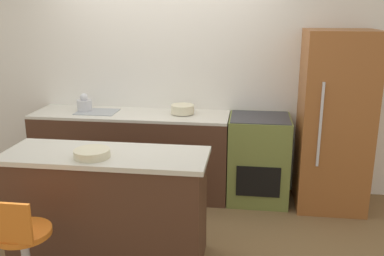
% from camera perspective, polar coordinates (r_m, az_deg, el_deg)
% --- Properties ---
extents(ground_plane, '(14.00, 14.00, 0.00)m').
position_cam_1_polar(ground_plane, '(4.71, -4.97, -10.19)').
color(ground_plane, brown).
extents(wall_back, '(8.00, 0.06, 2.60)m').
position_cam_1_polar(wall_back, '(4.92, -3.68, 6.91)').
color(wall_back, white).
rests_on(wall_back, ground_plane).
extents(back_counter, '(2.17, 0.59, 0.94)m').
position_cam_1_polar(back_counter, '(4.89, -8.02, -3.35)').
color(back_counter, '#4C2D1E').
rests_on(back_counter, ground_plane).
extents(kitchen_island, '(1.65, 0.60, 0.93)m').
position_cam_1_polar(kitchen_island, '(3.66, -11.14, -10.19)').
color(kitchen_island, '#4C2D1E').
rests_on(kitchen_island, ground_plane).
extents(oven_range, '(0.64, 0.60, 0.94)m').
position_cam_1_polar(oven_range, '(4.71, 8.84, -4.09)').
color(oven_range, olive).
rests_on(oven_range, ground_plane).
extents(refrigerator, '(0.69, 0.68, 1.85)m').
position_cam_1_polar(refrigerator, '(4.63, 18.42, 0.82)').
color(refrigerator, '#995628').
rests_on(refrigerator, ground_plane).
extents(stool_chair, '(0.39, 0.39, 0.86)m').
position_cam_1_polar(stool_chair, '(3.31, -21.61, -15.10)').
color(stool_chair, '#B7B7BC').
rests_on(stool_chair, ground_plane).
extents(kettle, '(0.17, 0.17, 0.19)m').
position_cam_1_polar(kettle, '(4.95, -14.16, 3.18)').
color(kettle, silver).
rests_on(kettle, back_counter).
extents(mixing_bowl, '(0.25, 0.25, 0.09)m').
position_cam_1_polar(mixing_bowl, '(4.66, -1.26, 2.54)').
color(mixing_bowl, beige).
rests_on(mixing_bowl, back_counter).
extents(fruit_bowl, '(0.28, 0.28, 0.06)m').
position_cam_1_polar(fruit_bowl, '(3.41, -13.19, -3.32)').
color(fruit_bowl, beige).
rests_on(fruit_bowl, kitchen_island).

